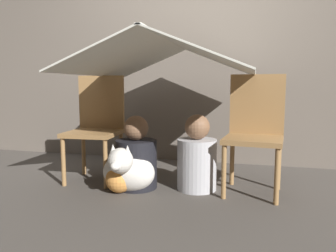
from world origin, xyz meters
The scene contains 9 objects.
ground_plane centered at (0.00, 0.00, 0.00)m, with size 8.80×8.80×0.00m, color #47423D.
wall_back centered at (0.00, 1.20, 1.25)m, with size 7.00×0.05×2.50m.
chair_left centered at (-0.66, 0.30, 0.49)m, with size 0.44×0.44×0.90m.
chair_right centered at (0.66, 0.30, 0.49)m, with size 0.46×0.46×0.90m.
sheet_canopy centered at (0.00, 0.22, 1.04)m, with size 1.32×1.36×0.27m.
person_front centered at (-0.24, 0.14, 0.24)m, with size 0.33×0.33×0.58m.
person_second centered at (0.23, 0.22, 0.25)m, with size 0.31×0.31×0.59m.
dog centered at (-0.27, 0.01, 0.17)m, with size 0.41×0.42×0.39m.
plush_toy centered at (-0.32, -0.01, 0.13)m, with size 0.21×0.21×0.33m.
Camera 1 is at (0.66, -2.26, 0.81)m, focal length 35.00 mm.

